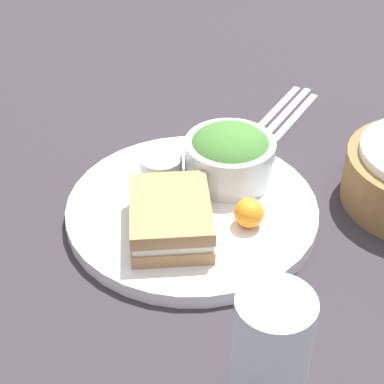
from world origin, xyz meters
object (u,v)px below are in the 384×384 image
(plate, at_px, (192,210))
(dressing_cup, at_px, (161,167))
(drink_glass, at_px, (271,354))
(fork, at_px, (275,110))
(sandwich, at_px, (170,217))
(knife, at_px, (285,113))
(salad_bowl, at_px, (230,155))
(spoon, at_px, (296,116))

(plate, xyz_separation_m, dressing_cup, (-0.05, -0.06, 0.03))
(drink_glass, relative_size, fork, 0.76)
(sandwich, height_order, knife, sandwich)
(fork, xyz_separation_m, knife, (0.00, 0.02, 0.00))
(sandwich, xyz_separation_m, salad_bowl, (-0.13, 0.04, 0.01))
(knife, distance_m, spoon, 0.02)
(drink_glass, xyz_separation_m, spoon, (-0.53, -0.06, -0.07))
(spoon, bearing_deg, dressing_cup, 162.56)
(salad_bowl, bearing_deg, fork, 173.71)
(sandwich, height_order, drink_glass, drink_glass)
(salad_bowl, bearing_deg, knife, 169.09)
(plate, distance_m, sandwich, 0.07)
(dressing_cup, xyz_separation_m, knife, (-0.24, 0.13, -0.03))
(salad_bowl, relative_size, fork, 0.66)
(sandwich, height_order, dressing_cup, sandwich)
(knife, xyz_separation_m, spoon, (0.00, 0.02, 0.00))
(plate, height_order, dressing_cup, dressing_cup)
(salad_bowl, relative_size, dressing_cup, 2.09)
(sandwich, relative_size, salad_bowl, 1.25)
(salad_bowl, distance_m, fork, 0.23)
(fork, bearing_deg, knife, -90.00)
(salad_bowl, height_order, spoon, salad_bowl)
(plate, relative_size, knife, 1.70)
(plate, relative_size, fork, 1.78)
(drink_glass, bearing_deg, spoon, -174.03)
(plate, bearing_deg, knife, 165.85)
(plate, height_order, sandwich, sandwich)
(drink_glass, bearing_deg, plate, -149.42)
(sandwich, relative_size, knife, 0.79)
(knife, relative_size, spoon, 1.17)
(drink_glass, height_order, spoon, drink_glass)
(fork, bearing_deg, dressing_cup, 169.79)
(dressing_cup, height_order, knife, dressing_cup)
(sandwich, xyz_separation_m, drink_glass, (0.19, 0.16, 0.03))
(plate, distance_m, spoon, 0.30)
(dressing_cup, height_order, fork, dressing_cup)
(sandwich, xyz_separation_m, dressing_cup, (-0.11, -0.05, -0.01))
(sandwich, bearing_deg, dressing_cup, -155.82)
(plate, height_order, fork, plate)
(dressing_cup, bearing_deg, knife, 151.96)
(sandwich, relative_size, spoon, 0.92)
(drink_glass, bearing_deg, dressing_cup, -145.30)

